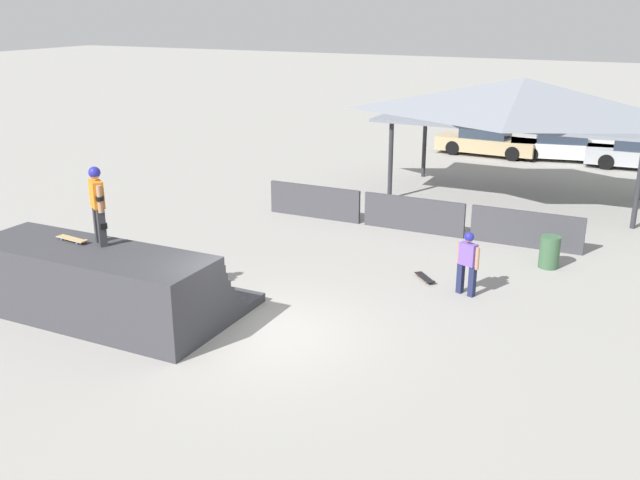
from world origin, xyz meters
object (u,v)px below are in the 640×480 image
trash_bin (550,252)px  parked_car_tan (487,142)px  bystander_walking (468,258)px  parked_car_white (563,146)px  skateboard_on_ground (425,278)px  skater_on_deck (97,200)px  skateboard_on_deck (73,239)px

trash_bin → parked_car_tan: parked_car_tan is taller
bystander_walking → parked_car_white: bystander_walking is taller
bystander_walking → skateboard_on_ground: bearing=-3.1°
skateboard_on_ground → trash_bin: bearing=87.7°
bystander_walking → trash_bin: (1.47, 2.76, -0.49)m
bystander_walking → skateboard_on_ground: (-1.15, 0.46, -0.86)m
skateboard_on_ground → parked_car_tan: parked_car_tan is taller
skater_on_deck → parked_car_white: bearing=107.3°
trash_bin → parked_car_white: (-1.73, 14.20, 0.18)m
skateboard_on_deck → skateboard_on_ground: skateboard_on_deck is taller
trash_bin → bystander_walking: bearing=-117.9°
bystander_walking → parked_car_tan: bystander_walking is taller
trash_bin → parked_car_tan: size_ratio=0.19×
trash_bin → parked_car_tan: 14.69m
trash_bin → parked_car_white: bearing=97.0°
bystander_walking → parked_car_white: bearing=-70.3°
skateboard_on_ground → parked_car_white: 16.53m
skater_on_deck → trash_bin: size_ratio=2.01×
parked_car_tan → parked_car_white: size_ratio=0.96×
trash_bin → skateboard_on_ground: bearing=-138.6°
skateboard_on_deck → parked_car_tan: bearing=86.1°
parked_car_white → skater_on_deck: bearing=-118.2°
bystander_walking → skateboard_on_ground: size_ratio=2.14×
trash_bin → parked_car_white: size_ratio=0.18×
skateboard_on_deck → bystander_walking: 8.97m
skateboard_on_deck → skateboard_on_ground: size_ratio=1.20×
skater_on_deck → bystander_walking: skater_on_deck is taller
parked_car_white → skateboard_on_ground: bearing=-104.1°
bystander_walking → parked_car_tan: size_ratio=0.34×
skater_on_deck → skateboard_on_ground: skater_on_deck is taller
skater_on_deck → trash_bin: 11.34m
trash_bin → parked_car_white: 14.31m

